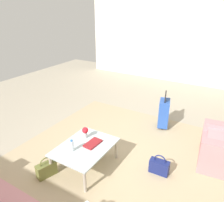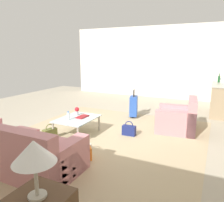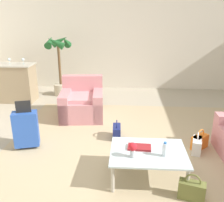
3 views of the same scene
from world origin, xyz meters
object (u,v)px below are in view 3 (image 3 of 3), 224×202
handbag_navy (117,132)px  wine_glass_right_of_centre (9,60)px  armchair (82,103)px  bar_console (5,82)px  water_bottle (165,150)px  handbag_olive (192,190)px  handbag_orange (200,142)px  coffee_table_book (139,147)px  potted_palm (59,61)px  wine_glass_rightmost (23,60)px  suitcase_blue (26,128)px  coffee_table (148,154)px  handbag_white (197,145)px  flower_vase (133,148)px

handbag_navy → wine_glass_right_of_centre: bearing=145.3°
armchair → bar_console: (-2.19, 0.93, 0.21)m
water_bottle → handbag_olive: 0.58m
armchair → handbag_orange: size_ratio=2.86×
coffee_table_book → potted_palm: 4.21m
coffee_table_book → wine_glass_rightmost: size_ratio=2.07×
suitcase_blue → water_bottle: bearing=-20.0°
wine_glass_right_of_centre → handbag_olive: bearing=-42.5°
armchair → suitcase_blue: armchair is taller
coffee_table → handbag_olive: 0.70m
wine_glass_rightmost → armchair: bearing=-30.2°
water_bottle → bar_console: (-3.70, 3.20, -0.00)m
coffee_table → handbag_navy: size_ratio=2.88×
bar_console → potted_palm: 1.50m
armchair → bar_console: size_ratio=0.66×
coffee_table_book → handbag_olive: 0.85m
bar_console → handbag_olive: size_ratio=4.31×
handbag_white → bar_console: bearing=151.5°
flower_vase → handbag_white: 1.45m
potted_palm → water_bottle: bearing=-57.7°
flower_vase → coffee_table: bearing=34.3°
flower_vase → handbag_navy: (-0.27, 1.30, -0.40)m
wine_glass_right_of_centre → wine_glass_rightmost: 0.35m
flower_vase → wine_glass_right_of_centre: size_ratio=1.33×
coffee_table_book → suitcase_blue: suitcase_blue is taller
coffee_table_book → handbag_olive: coffee_table_book is taller
wine_glass_right_of_centre → bar_console: bearing=-175.1°
coffee_table → suitcase_blue: (-2.00, 0.70, -0.01)m
bar_console → handbag_navy: size_ratio=4.31×
coffee_table → potted_palm: (-2.20, 3.70, 0.59)m
wine_glass_right_of_centre → wine_glass_rightmost: (0.35, 0.03, 0.00)m
handbag_orange → handbag_navy: size_ratio=1.00×
wine_glass_right_of_centre → suitcase_blue: bearing=-61.3°
coffee_table → coffee_table_book: bearing=146.3°
water_bottle → coffee_table_book: size_ratio=0.64×
flower_vase → handbag_white: (1.08, 0.88, -0.40)m
coffee_table → bar_console: bearing=138.5°
coffee_table → handbag_white: bearing=40.5°
bar_console → armchair: bearing=-23.0°
armchair → water_bottle: size_ratio=5.01×
flower_vase → potted_palm: size_ratio=0.12×
flower_vase → bar_console: 4.62m
bar_console → handbag_navy: bearing=-32.9°
armchair → flower_vase: armchair is taller
coffee_table_book → wine_glass_right_of_centre: (-3.20, 3.04, 0.66)m
coffee_table_book → water_bottle: bearing=-25.7°
wine_glass_rightmost → handbag_navy: 3.33m
bar_console → coffee_table: bearing=-41.5°
flower_vase → wine_glass_rightmost: size_ratio=1.33×
wine_glass_rightmost → coffee_table: bearing=-46.6°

